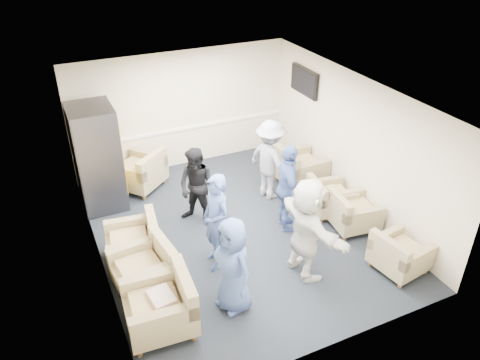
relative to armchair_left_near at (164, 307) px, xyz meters
name	(u,v)px	position (x,y,z in m)	size (l,w,h in m)	color
floor	(237,231)	(1.92, 1.70, -0.38)	(6.00, 6.00, 0.00)	black
ceiling	(236,96)	(1.92, 1.70, 2.32)	(6.00, 6.00, 0.00)	silver
back_wall	(182,110)	(1.92, 4.70, 0.97)	(5.00, 0.02, 2.70)	beige
front_wall	(335,274)	(1.92, -1.30, 0.97)	(5.00, 0.02, 2.70)	beige
left_wall	(91,201)	(-0.58, 1.70, 0.97)	(0.02, 6.00, 2.70)	beige
right_wall	(353,143)	(4.42, 1.70, 0.97)	(0.02, 6.00, 2.70)	beige
chair_rail	(183,129)	(1.92, 4.68, 0.52)	(4.98, 0.04, 0.06)	white
tv	(304,81)	(4.36, 3.50, 1.67)	(0.10, 1.00, 0.58)	black
armchair_left_near	(164,307)	(0.00, 0.00, 0.00)	(1.01, 1.01, 0.76)	#8F7F5C
armchair_left_mid	(147,269)	(0.00, 0.92, -0.02)	(0.99, 0.99, 0.71)	#8F7F5C
armchair_left_far	(136,243)	(0.01, 1.66, -0.03)	(0.99, 0.99, 0.70)	#8F7F5C
armchair_right_near	(398,256)	(3.90, -0.45, -0.06)	(0.90, 0.90, 0.63)	#8F7F5C
armchair_right_midnear	(351,213)	(3.92, 0.89, -0.05)	(0.92, 0.92, 0.66)	#8F7F5C
armchair_right_midfar	(328,198)	(3.84, 1.52, -0.07)	(0.90, 0.90, 0.63)	#8F7F5C
armchair_right_far	(298,169)	(3.85, 2.72, -0.01)	(0.95, 0.95, 0.75)	#8F7F5C
armchair_corner	(141,173)	(0.69, 3.99, -0.01)	(1.32, 1.32, 0.75)	#8F7F5C
vending_machine	(97,158)	(-0.17, 3.72, 0.68)	(0.86, 1.01, 2.12)	#494950
backpack	(173,274)	(0.38, 0.79, -0.15)	(0.30, 0.24, 0.45)	black
pillow	(162,298)	(-0.02, 0.00, 0.18)	(0.41, 0.31, 0.12)	beige
person_front_left	(233,266)	(1.07, -0.03, 0.42)	(0.78, 0.51, 1.59)	#435CA0
person_mid_left	(217,221)	(1.25, 1.03, 0.47)	(0.62, 0.41, 1.70)	#435CA0
person_back_left	(197,187)	(1.37, 2.28, 0.41)	(0.76, 0.59, 1.57)	black
person_back_right	(270,160)	(3.06, 2.55, 0.48)	(1.11, 0.64, 1.71)	beige
person_mid_right	(288,189)	(2.81, 1.40, 0.49)	(1.02, 0.42, 1.74)	#435CA0
person_front_right	(307,229)	(2.46, 0.18, 0.52)	(1.66, 0.53, 1.79)	silver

